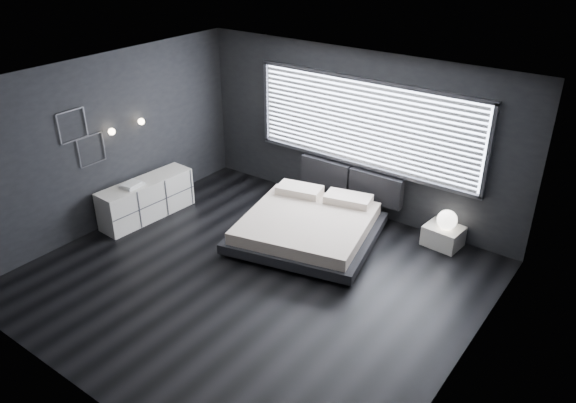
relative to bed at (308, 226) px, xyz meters
The scene contains 12 objects.
room 1.78m from the bed, 90.39° to the right, with size 6.04×6.00×2.80m.
window 1.91m from the bed, 81.82° to the left, with size 4.14×0.09×1.52m.
headboard 1.31m from the bed, 89.59° to the left, with size 1.96×0.16×0.52m.
sconce_near 3.45m from the bed, 155.49° to the right, with size 0.18×0.11×0.11m.
sconce_far 3.27m from the bed, 166.04° to the right, with size 0.18×0.11×0.11m.
wall_art_upper 3.89m from the bed, 147.26° to the right, with size 0.01×0.48×0.48m.
wall_art_lower 3.60m from the bed, 150.79° to the right, with size 0.01×0.48×0.48m.
bed is the anchor object (origin of this frame).
nightstand 2.14m from the bed, 32.00° to the left, with size 0.56×0.46×0.33m, color white.
orb_lamp 2.16m from the bed, 30.62° to the left, with size 0.31×0.31×0.31m, color white.
dresser 2.84m from the bed, 159.55° to the right, with size 0.58×1.72×0.68m.
book_stack 2.97m from the bed, 154.67° to the right, with size 0.28×0.36×0.07m.
Camera 1 is at (4.34, -5.06, 4.68)m, focal length 35.00 mm.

